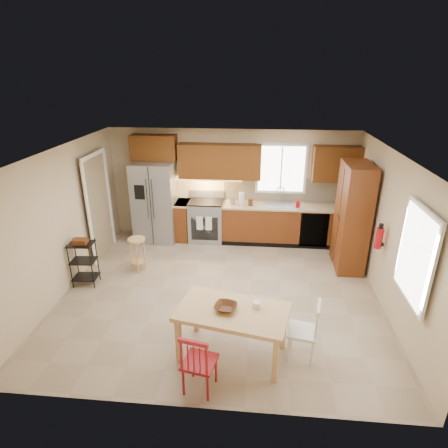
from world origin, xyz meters
The scene contains 33 objects.
floor centered at (0.00, 0.00, 0.00)m, with size 5.50×5.50×0.00m, color gray.
ceiling centered at (0.00, 0.00, 2.50)m, with size 5.50×5.00×0.02m, color silver.
wall_back centered at (0.00, 2.50, 1.25)m, with size 5.50×0.02×2.50m, color #CCB793.
wall_front centered at (0.00, -2.50, 1.25)m, with size 5.50×0.02×2.50m, color #CCB793.
wall_left centered at (-2.75, 0.00, 1.25)m, with size 0.02×5.00×2.50m, color #CCB793.
wall_right centered at (2.75, 0.00, 1.25)m, with size 0.02×5.00×2.50m, color #CCB793.
refrigerator centered at (-1.70, 2.12, 0.91)m, with size 0.92×0.75×1.82m, color gray.
range_stove centered at (-0.55, 2.19, 0.46)m, with size 0.76×0.63×0.92m, color gray.
base_cabinet_narrow centered at (-1.10, 2.20, 0.45)m, with size 0.30×0.60×0.90m, color #613011.
base_cabinet_run centered at (1.29, 2.20, 0.45)m, with size 2.92×0.60×0.90m, color #613011.
dishwasher centered at (1.85, 1.91, 0.45)m, with size 0.60×0.02×0.78m, color black.
backsplash centered at (1.29, 2.48, 1.18)m, with size 2.92×0.03×0.55m, color beige.
upper_over_fridge centered at (-1.70, 2.33, 2.10)m, with size 1.00×0.35×0.55m, color #5F340F.
upper_left_block centered at (-0.25, 2.33, 1.83)m, with size 1.80×0.35×0.75m, color #5F340F.
upper_right_block centered at (2.25, 2.33, 1.83)m, with size 1.00×0.35×0.75m, color #5F340F.
window_back centered at (1.10, 2.48, 1.65)m, with size 1.12×0.04×1.12m, color white.
sink centered at (1.10, 2.20, 0.86)m, with size 0.62×0.46×0.16m, color gray.
undercab_glow centered at (-0.55, 2.30, 1.43)m, with size 1.60×0.30×0.01m, color #FFBF66.
soap_bottle centered at (1.48, 2.10, 1.00)m, with size 0.09×0.09×0.19m, color #AB0B13.
paper_towel centered at (0.25, 2.15, 1.04)m, with size 0.12×0.12×0.28m, color silver.
canister_steel centered at (0.05, 2.15, 0.99)m, with size 0.11×0.11×0.18m, color gray.
canister_wood centered at (0.45, 2.12, 0.97)m, with size 0.10×0.10×0.14m, color #542C16.
pantry centered at (2.43, 1.20, 1.05)m, with size 0.50×0.95×2.10m, color #613011.
fire_extinguisher centered at (2.63, 0.15, 1.10)m, with size 0.12×0.12×0.36m, color #AB0B13.
window_right centered at (2.68, -1.15, 1.45)m, with size 0.04×1.02×1.32m, color white.
doorway centered at (-2.67, 1.30, 1.05)m, with size 0.04×0.95×2.10m, color #8C7A59.
dining_table centered at (0.32, -1.55, 0.36)m, with size 1.47×0.83×0.72m, color tan, non-canonical shape.
chair_red centered at (-0.03, -2.20, 0.43)m, with size 0.40×0.40×0.86m, color maroon, non-canonical shape.
chair_white centered at (1.27, -1.50, 0.43)m, with size 0.40×0.40×0.86m, color silver, non-canonical shape.
table_bowl centered at (0.23, -1.55, 0.72)m, with size 0.30×0.30×0.07m, color #542C16.
table_jar centered at (0.64, -1.46, 0.75)m, with size 0.10×0.10×0.12m, color silver.
bar_stool centered at (-1.69, 0.63, 0.34)m, with size 0.33×0.33×0.69m, color tan, non-canonical shape.
utility_cart centered at (-2.50, 0.04, 0.43)m, with size 0.43×0.34×0.86m, color black, non-canonical shape.
Camera 1 is at (0.60, -5.69, 3.70)m, focal length 30.00 mm.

